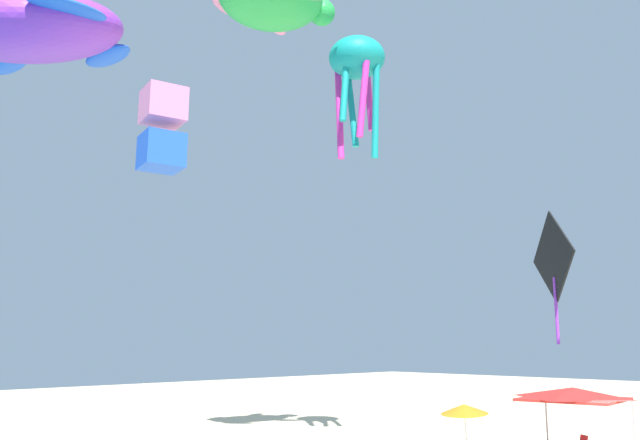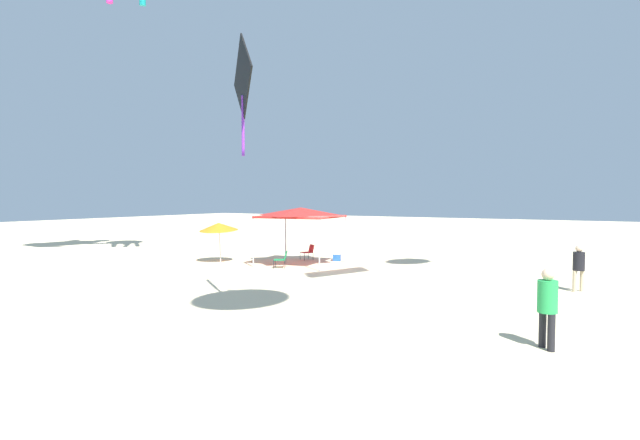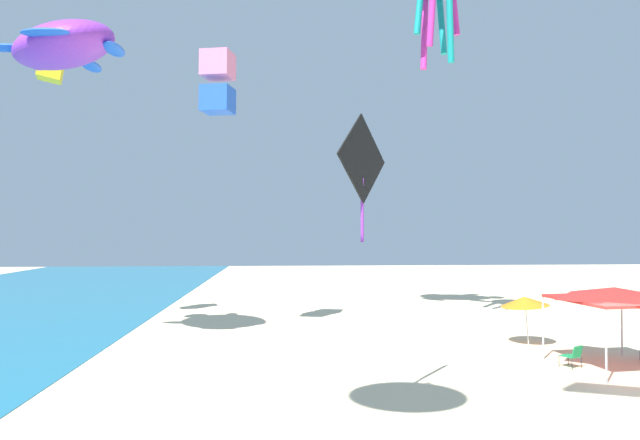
% 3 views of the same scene
% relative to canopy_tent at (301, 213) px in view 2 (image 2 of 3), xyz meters
% --- Properties ---
extents(ground, '(120.00, 120.00, 0.10)m').
position_rel_canopy_tent_xyz_m(ground, '(-2.46, 0.84, -2.66)').
color(ground, beige).
extents(canopy_tent, '(3.97, 3.87, 2.87)m').
position_rel_canopy_tent_xyz_m(canopy_tent, '(0.00, 0.00, 0.00)').
color(canopy_tent, '#B7B7BC').
rests_on(canopy_tent, ground).
extents(beach_umbrella, '(2.00, 2.01, 2.17)m').
position_rel_canopy_tent_xyz_m(beach_umbrella, '(4.11, 1.48, -0.74)').
color(beach_umbrella, silver).
rests_on(beach_umbrella, ground).
extents(folding_chair_facing_ocean, '(0.79, 0.74, 0.82)m').
position_rel_canopy_tent_xyz_m(folding_chair_facing_ocean, '(0.12, 1.48, -2.13)').
color(folding_chair_facing_ocean, black).
rests_on(folding_chair_facing_ocean, ground).
extents(folding_chair_left_of_tent, '(0.77, 0.80, 0.82)m').
position_rel_canopy_tent_xyz_m(folding_chair_left_of_tent, '(0.70, -1.85, -2.13)').
color(folding_chair_left_of_tent, black).
rests_on(folding_chair_left_of_tent, ground).
extents(cooler_box, '(0.63, 0.73, 0.40)m').
position_rel_canopy_tent_xyz_m(cooler_box, '(-0.81, -2.28, -2.41)').
color(cooler_box, blue).
rests_on(cooler_box, ground).
extents(person_kite_handler, '(0.43, 0.43, 1.82)m').
position_rel_canopy_tent_xyz_m(person_kite_handler, '(-12.27, 8.94, -1.54)').
color(person_kite_handler, black).
rests_on(person_kite_handler, ground).
extents(person_beachcomber, '(0.40, 0.40, 1.67)m').
position_rel_canopy_tent_xyz_m(person_beachcomber, '(-12.46, 0.96, -1.62)').
color(person_beachcomber, '#C6B28C').
rests_on(person_beachcomber, ground).
extents(kite_diamond_black, '(1.93, 1.58, 3.50)m').
position_rel_canopy_tent_xyz_m(kite_diamond_black, '(-4.22, 9.64, 4.12)').
color(kite_diamond_black, black).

